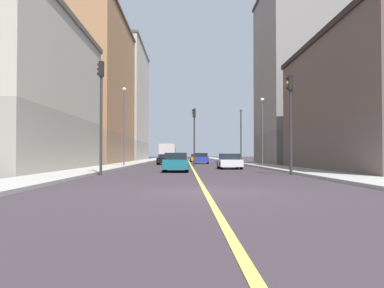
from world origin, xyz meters
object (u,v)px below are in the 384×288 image
Objects in this scene: traffic_light_median_far at (194,129)px; street_lamp_right_near at (124,118)px; building_left_mid at (310,76)px; car_white at (229,161)px; car_green at (183,157)px; box_truck at (168,152)px; traffic_light_right_near at (101,102)px; car_blue at (201,158)px; building_right_distant at (115,104)px; building_right_midblock at (81,89)px; car_black at (165,159)px; street_lamp_left_near at (262,124)px; street_lamp_left_far at (241,130)px; traffic_light_left_near at (290,110)px; car_teal at (176,162)px; car_orange at (196,158)px.

traffic_light_median_far is 7.61m from street_lamp_right_near.
car_white is at bearing -126.96° from building_left_mid.
street_lamp_right_near is 37.70m from car_green.
building_left_mid reaches higher than street_lamp_right_near.
traffic_light_right_near is at bearing -93.18° from box_truck.
building_right_distant is at bearing 119.23° from car_blue.
traffic_light_median_far is 0.80× the size of box_truck.
building_right_midblock is 3.22× the size of box_truck.
street_lamp_left_near is at bearing -47.35° from car_black.
traffic_light_left_near is at bearing -91.98° from street_lamp_left_far.
street_lamp_right_near is at bearing 149.04° from car_white.
car_black is (-8.62, 24.88, -3.25)m from traffic_light_left_near.
car_white is (-3.55, -3.99, -3.45)m from street_lamp_left_near.
building_right_distant reaches higher than building_left_mid.
car_teal is (-4.41, -5.56, 0.02)m from car_white.
traffic_light_median_far is (5.97, 19.25, -0.40)m from traffic_light_right_near.
street_lamp_left_near is 28.64m from box_truck.
building_right_midblock is 3.61× the size of traffic_light_right_near.
car_teal is (13.25, -26.41, -9.25)m from building_right_midblock.
building_right_distant is at bearing 126.17° from street_lamp_left_far.
traffic_light_median_far is 1.42× the size of car_black.
car_white is at bearing -67.16° from car_black.
building_left_mid reaches higher than car_blue.
car_orange is at bearing 30.48° from box_truck.
street_lamp_right_near is 1.69× the size of car_teal.
car_green is 1.03× the size of car_white.
car_blue is at bearing -60.77° from building_right_distant.
box_truck is at bearing 139.32° from building_left_mid.
car_green reaches higher than car_black.
building_right_distant is 3.99× the size of traffic_light_median_far.
box_truck is at bearing -149.52° from car_orange.
traffic_light_median_far is at bearing -155.65° from building_left_mid.
building_right_distant is at bearing 103.88° from car_teal.
traffic_light_right_near is 18.95m from street_lamp_left_near.
street_lamp_left_far is 0.92× the size of box_truck.
building_left_mid is 25.39m from box_truck.
building_right_distant is 5.52× the size of car_green.
street_lamp_left_near is (12.29, 14.42, -0.23)m from traffic_light_right_near.
car_orange is 1.07× the size of car_white.
box_truck is (-17.95, 15.43, -9.20)m from building_left_mid.
car_orange is at bearing 91.24° from car_blue.
street_lamp_left_far is (21.21, -1.81, -5.54)m from building_right_midblock.
traffic_light_median_far is 24.79m from car_orange.
street_lamp_left_near reaches higher than car_orange.
car_green is at bearing -20.95° from building_right_distant.
traffic_light_left_near is 1.40× the size of car_blue.
traffic_light_left_near is 9.07m from car_teal.
traffic_light_left_near is 19.97m from traffic_light_median_far.
building_right_distant is at bearing 109.01° from car_black.
traffic_light_right_near is at bearing -94.89° from car_green.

